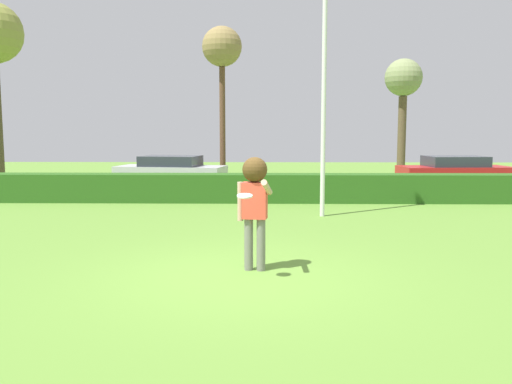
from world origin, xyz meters
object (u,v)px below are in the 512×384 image
(oak_tree, at_px, (222,51))
(maple_tree, at_px, (403,83))
(frisbee, at_px, (245,196))
(lamppost, at_px, (324,63))
(person, at_px, (255,196))
(parked_car_silver, at_px, (171,170))
(parked_car_red, at_px, (455,170))

(oak_tree, bearing_deg, maple_tree, 17.10)
(frisbee, height_order, lamppost, lamppost)
(person, bearing_deg, frisbee, -101.09)
(person, relative_size, parked_car_silver, 0.41)
(person, xyz_separation_m, oak_tree, (-1.66, 14.21, 4.29))
(person, relative_size, frisbee, 7.96)
(oak_tree, relative_size, maple_tree, 1.18)
(person, distance_m, parked_car_red, 14.63)
(parked_car_silver, bearing_deg, maple_tree, 22.58)
(person, xyz_separation_m, parked_car_silver, (-3.57, 12.54, -0.52))
(lamppost, xyz_separation_m, parked_car_silver, (-5.22, 7.03, -3.24))
(parked_car_silver, distance_m, maple_tree, 11.51)
(person, bearing_deg, maple_tree, 68.77)
(parked_car_silver, bearing_deg, oak_tree, 41.28)
(person, bearing_deg, parked_car_red, 58.96)
(parked_car_silver, bearing_deg, parked_car_red, -0.05)
(maple_tree, bearing_deg, parked_car_silver, -157.42)
(lamppost, relative_size, parked_car_silver, 1.63)
(lamppost, bearing_deg, oak_tree, 110.82)
(parked_car_silver, bearing_deg, lamppost, -53.42)
(lamppost, height_order, parked_car_red, lamppost)
(person, xyz_separation_m, lamppost, (1.65, 5.50, 2.72))
(frisbee, bearing_deg, lamppost, 73.88)
(person, relative_size, parked_car_red, 0.42)
(parked_car_red, distance_m, oak_tree, 10.52)
(oak_tree, xyz_separation_m, maple_tree, (8.15, 2.51, -1.11))
(frisbee, bearing_deg, oak_tree, 95.87)
(lamppost, bearing_deg, parked_car_silver, 126.58)
(frisbee, height_order, parked_car_red, frisbee)
(person, xyz_separation_m, parked_car_red, (7.54, 12.53, -0.52))
(frisbee, distance_m, parked_car_silver, 13.66)
(maple_tree, bearing_deg, parked_car_red, -76.04)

